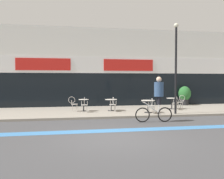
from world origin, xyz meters
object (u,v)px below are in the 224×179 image
at_px(cafe_chair_0_side, 73,103).
at_px(cyclist_0, 157,96).
at_px(cafe_chair_3_side, 181,101).
at_px(bistro_table_1, 111,102).
at_px(cafe_chair_1_near, 113,103).
at_px(bistro_table_2, 148,104).
at_px(cafe_chair_0_near, 84,104).
at_px(planter_pot, 185,95).
at_px(lamp_post, 176,62).
at_px(bistro_table_3, 172,101).
at_px(cafe_chair_2_near, 151,105).
at_px(bistro_table_0, 84,103).
at_px(cafe_chair_3_near, 176,102).

height_order(cafe_chair_0_side, cyclist_0, cyclist_0).
bearing_deg(cafe_chair_3_side, bistro_table_1, 3.92).
bearing_deg(cafe_chair_1_near, cafe_chair_0_side, 74.49).
xyz_separation_m(bistro_table_2, cafe_chair_0_near, (-3.63, 0.81, -0.01)).
relative_size(bistro_table_1, cafe_chair_1_near, 0.82).
relative_size(planter_pot, cyclist_0, 0.65).
distance_m(cafe_chair_0_near, cafe_chair_1_near, 1.70).
relative_size(cafe_chair_0_near, lamp_post, 0.18).
xyz_separation_m(bistro_table_3, cafe_chair_0_near, (-5.79, -0.75, 0.00)).
xyz_separation_m(cafe_chair_0_near, planter_pot, (7.86, 3.09, 0.26)).
distance_m(cafe_chair_0_side, cafe_chair_3_side, 7.04).
bearing_deg(planter_pot, cafe_chair_2_near, -133.11).
relative_size(bistro_table_0, cyclist_0, 0.33).
xyz_separation_m(cafe_chair_3_near, cyclist_0, (-2.56, -3.53, 0.63)).
distance_m(cafe_chair_0_near, cafe_chair_2_near, 3.90).
bearing_deg(cafe_chair_1_near, bistro_table_1, 1.15).
bearing_deg(cyclist_0, bistro_table_2, -94.31).
bearing_deg(lamp_post, bistro_table_1, 147.99).
distance_m(bistro_table_2, cafe_chair_0_side, 4.49).
bearing_deg(lamp_post, cafe_chair_3_near, 65.14).
relative_size(bistro_table_2, cafe_chair_2_near, 0.88).
bearing_deg(planter_pot, cafe_chair_3_near, -125.03).
xyz_separation_m(bistro_table_0, cafe_chair_1_near, (1.69, -0.70, 0.01)).
relative_size(bistro_table_1, cafe_chair_0_side, 0.82).
bearing_deg(bistro_table_0, cafe_chair_0_side, 179.78).
bearing_deg(cafe_chair_0_near, cafe_chair_3_near, -84.04).
distance_m(bistro_table_1, bistro_table_2, 2.37).
distance_m(bistro_table_0, bistro_table_1, 1.69).
height_order(bistro_table_0, cafe_chair_1_near, cafe_chair_1_near).
bearing_deg(bistro_table_1, cafe_chair_1_near, -90.16).
bearing_deg(bistro_table_3, cafe_chair_3_side, -0.19).
height_order(bistro_table_2, lamp_post, lamp_post).
xyz_separation_m(bistro_table_1, lamp_post, (3.32, -2.08, 2.44)).
relative_size(bistro_table_0, cafe_chair_3_side, 0.81).
bearing_deg(cafe_chair_0_side, bistro_table_3, 2.89).
bearing_deg(cafe_chair_0_side, cafe_chair_0_near, -43.57).
bearing_deg(bistro_table_3, cafe_chair_1_near, -168.68).
bearing_deg(cafe_chair_1_near, bistro_table_2, -109.65).
xyz_separation_m(cafe_chair_1_near, cafe_chair_3_side, (4.72, 0.82, 0.00)).
height_order(cafe_chair_0_side, cafe_chair_2_near, same).
height_order(cafe_chair_1_near, lamp_post, lamp_post).
bearing_deg(cafe_chair_3_near, bistro_table_2, 120.35).
bearing_deg(cafe_chair_0_near, bistro_table_0, 4.17).
bearing_deg(bistro_table_0, bistro_table_2, -21.65).
bearing_deg(bistro_table_1, bistro_table_2, -35.25).
height_order(cafe_chair_0_side, planter_pot, planter_pot).
xyz_separation_m(cafe_chair_0_near, cafe_chair_3_near, (5.78, 0.12, 0.00)).
relative_size(bistro_table_2, cafe_chair_0_near, 0.88).
bearing_deg(planter_pot, cafe_chair_3_side, -121.65).
height_order(cafe_chair_1_near, cafe_chair_2_near, same).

